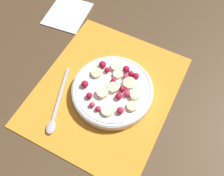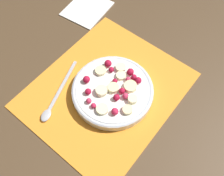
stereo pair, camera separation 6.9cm
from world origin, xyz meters
TOP-DOWN VIEW (x-y plane):
  - ground_plane at (0.00, 0.00)m, footprint 3.00×3.00m
  - placemat at (0.00, 0.00)m, footprint 0.45×0.38m
  - fruit_bowl at (0.00, 0.02)m, footprint 0.23×0.23m
  - spoon at (0.12, -0.09)m, footprint 0.21×0.08m
  - napkin at (-0.21, -0.27)m, footprint 0.17×0.15m

SIDE VIEW (x-z plane):
  - ground_plane at x=0.00m, z-range 0.00..0.00m
  - placemat at x=0.00m, z-range 0.00..0.01m
  - napkin at x=-0.21m, z-range 0.00..0.01m
  - spoon at x=0.12m, z-range 0.01..0.01m
  - fruit_bowl at x=0.00m, z-range 0.00..0.05m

